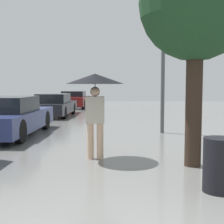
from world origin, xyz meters
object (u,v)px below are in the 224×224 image
at_px(parked_car_farthest, 74,100).
at_px(parked_car_third, 54,105).
at_px(trash_bin, 219,165).
at_px(tree, 196,6).
at_px(parked_car_second, 10,117).
at_px(street_lamp, 163,53).
at_px(pedestrian, 95,87).

bearing_deg(parked_car_farthest, parked_car_third, -91.33).
relative_size(parked_car_farthest, trash_bin, 4.82).
bearing_deg(tree, parked_car_second, 144.12).
xyz_separation_m(parked_car_second, trash_bin, (5.10, -5.18, -0.18)).
height_order(parked_car_second, street_lamp, street_lamp).
xyz_separation_m(parked_car_farthest, tree, (4.91, -16.05, 2.57)).
xyz_separation_m(parked_car_farthest, trash_bin, (4.97, -17.59, -0.17)).
xyz_separation_m(parked_car_third, tree, (5.05, -10.12, 2.60)).
bearing_deg(parked_car_third, street_lamp, -48.95).
distance_m(parked_car_second, tree, 6.72).
bearing_deg(tree, parked_car_third, 116.52).
xyz_separation_m(pedestrian, parked_car_farthest, (-2.90, 15.52, -0.99)).
relative_size(street_lamp, trash_bin, 5.08).
height_order(pedestrian, parked_car_second, pedestrian).
bearing_deg(parked_car_second, parked_car_farthest, 89.42).
distance_m(parked_car_third, tree, 11.61).
relative_size(pedestrian, parked_car_third, 0.42).
distance_m(parked_car_farthest, trash_bin, 18.28).
xyz_separation_m(tree, trash_bin, (0.06, -1.54, -2.74)).
bearing_deg(tree, trash_bin, -87.76).
height_order(tree, street_lamp, tree).
height_order(parked_car_second, parked_car_third, parked_car_second).
xyz_separation_m(parked_car_second, parked_car_third, (-0.01, 6.48, -0.04)).
relative_size(pedestrian, parked_car_farthest, 0.47).
distance_m(pedestrian, parked_car_second, 4.45).
distance_m(tree, trash_bin, 3.14).
relative_size(parked_car_second, trash_bin, 5.52).
bearing_deg(pedestrian, street_lamp, 63.22).
relative_size(parked_car_second, parked_car_farthest, 1.15).
bearing_deg(parked_car_third, trash_bin, -66.33).
relative_size(parked_car_third, parked_car_farthest, 1.12).
bearing_deg(pedestrian, parked_car_second, 134.17).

